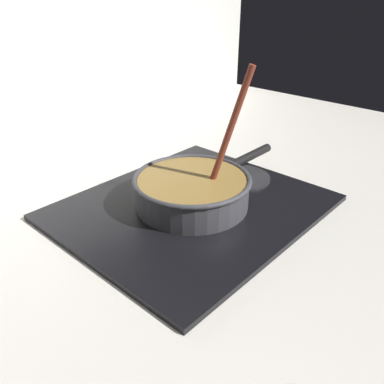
% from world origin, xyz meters
% --- Properties ---
extents(ground, '(2.40, 1.60, 0.04)m').
position_xyz_m(ground, '(0.00, 0.00, -0.02)').
color(ground, beige).
extents(hob_plate, '(0.56, 0.48, 0.01)m').
position_xyz_m(hob_plate, '(0.14, 0.11, 0.01)').
color(hob_plate, black).
rests_on(hob_plate, ground).
extents(burner_ring, '(0.18, 0.18, 0.01)m').
position_xyz_m(burner_ring, '(0.14, 0.11, 0.02)').
color(burner_ring, '#592D0C').
rests_on(burner_ring, hob_plate).
extents(spare_burner, '(0.15, 0.15, 0.01)m').
position_xyz_m(spare_burner, '(0.32, 0.11, 0.01)').
color(spare_burner, '#262628').
rests_on(spare_burner, hob_plate).
extents(cooking_pan, '(0.43, 0.26, 0.31)m').
position_xyz_m(cooking_pan, '(0.14, 0.11, 0.05)').
color(cooking_pan, '#38383D').
rests_on(cooking_pan, hob_plate).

